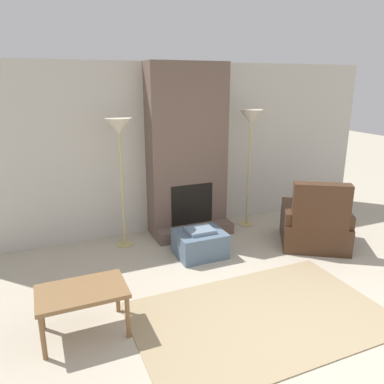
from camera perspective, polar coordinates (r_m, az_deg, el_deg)
name	(u,v)px	position (r m, az deg, el deg)	size (l,w,h in m)	color
ground_plane	(312,344)	(3.88, 17.86, -21.23)	(24.00, 24.00, 0.00)	#B2A893
wall_back	(182,148)	(5.97, -1.58, 6.68)	(6.89, 0.06, 2.60)	#BCB7AD
fireplace	(187,155)	(5.76, -0.69, 5.73)	(1.22, 0.65, 2.60)	brown
ottoman	(200,243)	(5.20, 1.22, -7.79)	(0.66, 0.55, 0.40)	slate
armchair	(315,227)	(5.73, 18.26, -5.08)	(1.25, 1.25, 1.02)	#422819
side_table	(82,295)	(3.76, -16.43, -14.83)	(0.82, 0.53, 0.47)	brown
floor_lamp_left	(119,134)	(5.21, -11.05, 8.71)	(0.36, 0.36, 1.85)	tan
floor_lamp_right	(251,124)	(5.99, 8.96, 10.26)	(0.36, 0.36, 1.90)	tan
area_rug	(261,316)	(4.11, 10.42, -18.13)	(2.58, 1.60, 0.01)	#9E8966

